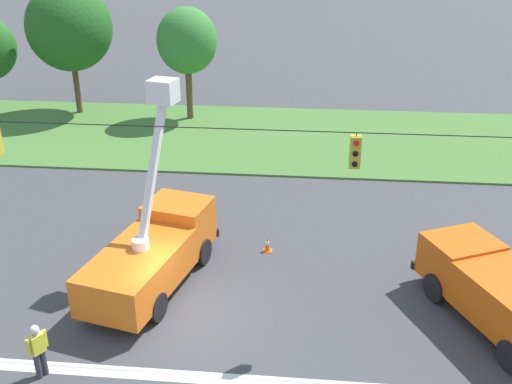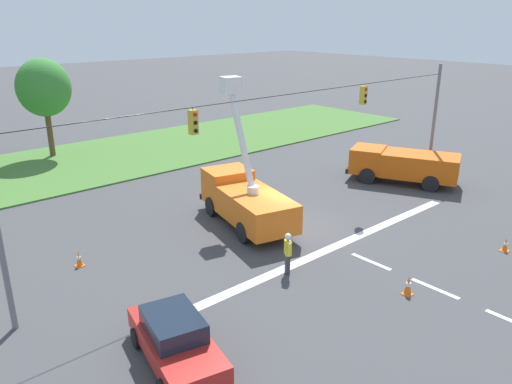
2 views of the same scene
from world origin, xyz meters
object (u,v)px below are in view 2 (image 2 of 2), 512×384
Objects in this scene: sedan_red at (175,339)px; traffic_cone_mid_left at (408,286)px; utility_truck_bucket_lift at (245,197)px; traffic_cone_foreground_left at (505,245)px; traffic_cone_foreground_right at (79,259)px; traffic_cone_mid_right at (266,189)px; road_worker at (288,251)px; utility_truck_support_near at (403,164)px; tree_centre at (44,88)px.

sedan_red is 9.03m from traffic_cone_mid_left.
utility_truck_bucket_lift is 11.63× the size of traffic_cone_foreground_left.
traffic_cone_mid_right is at bearing 7.39° from traffic_cone_foreground_right.
road_worker is at bearing -127.42° from traffic_cone_mid_right.
road_worker reaches higher than traffic_cone_foreground_right.
traffic_cone_foreground_right is (-6.14, 6.22, -0.68)m from road_worker.
utility_truck_bucket_lift is at bearing 38.80° from sedan_red.
utility_truck_bucket_lift reaches higher than traffic_cone_mid_left.
utility_truck_support_near reaches higher than traffic_cone_mid_left.
utility_truck_support_near is at bearing 59.66° from traffic_cone_foreground_left.
traffic_cone_foreground_right is (-14.89, 11.22, 0.03)m from traffic_cone_foreground_left.
tree_centre is 24.86m from road_worker.
road_worker is at bearing -88.88° from tree_centre.
road_worker is at bearing -45.36° from traffic_cone_foreground_right.
tree_centre is 4.08× the size of road_worker.
sedan_red is at bearing -165.14° from road_worker.
traffic_cone_mid_left reaches higher than traffic_cone_foreground_right.
tree_centre is 10.82× the size of traffic_cone_foreground_right.
sedan_red reaches higher than traffic_cone_foreground_left.
road_worker is (6.45, 1.71, 0.21)m from sedan_red.
tree_centre is 25.57m from utility_truck_support_near.
traffic_cone_foreground_right is (-8.23, 1.06, -1.08)m from utility_truck_bucket_lift.
tree_centre is 1.01× the size of utility_truck_bucket_lift.
utility_truck_bucket_lift is 1.02× the size of utility_truck_support_near.
road_worker is 2.86× the size of traffic_cone_foreground_left.
traffic_cone_foreground_right is at bearing 134.64° from road_worker.
tree_centre is at bearing 72.79° from traffic_cone_foreground_right.
sedan_red is at bearing -141.20° from utility_truck_bucket_lift.
traffic_cone_foreground_left is at bearing -77.68° from traffic_cone_mid_right.
utility_truck_bucket_lift reaches higher than sedan_red.
sedan_red is at bearing -102.82° from tree_centre.
sedan_red reaches higher than traffic_cone_mid_right.
utility_truck_bucket_lift is 9.34× the size of traffic_cone_mid_left.
tree_centre is 1.58× the size of sedan_red.
sedan_red reaches higher than traffic_cone_foreground_right.
traffic_cone_mid_left is at bearing -16.00° from sedan_red.
utility_truck_support_near reaches higher than traffic_cone_foreground_right.
utility_truck_support_near is 3.98× the size of road_worker.
traffic_cone_mid_right is (6.44, -16.72, -4.82)m from tree_centre.
sedan_red is 7.57× the size of traffic_cone_mid_right.
tree_centre is at bearing 107.37° from traffic_cone_foreground_left.
sedan_red is 5.96× the size of traffic_cone_mid_left.
sedan_red is (-8.54, -6.87, -0.61)m from utility_truck_bucket_lift.
tree_centre is 19.74m from traffic_cone_foreground_right.
traffic_cone_foreground_left is (-5.07, -8.67, -0.92)m from utility_truck_support_near.
traffic_cone_mid_right is at bearing 52.58° from road_worker.
utility_truck_bucket_lift is 8.37m from traffic_cone_foreground_right.
traffic_cone_mid_left is (2.23, -4.20, -0.62)m from road_worker.
traffic_cone_mid_right is (-2.79, 12.79, -0.01)m from traffic_cone_foreground_left.
road_worker is (0.48, -24.51, -4.11)m from tree_centre.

